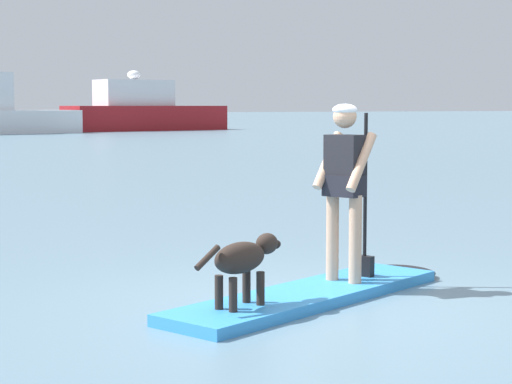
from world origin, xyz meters
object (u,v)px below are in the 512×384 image
Objects in this scene: paddleboard at (323,292)px; moored_boat_far_port at (143,111)px; person_paddler at (345,179)px; dog at (244,259)px.

paddleboard is 0.30× the size of moored_boat_far_port.
moored_boat_far_port reaches higher than person_paddler.
moored_boat_far_port reaches higher than dog.
person_paddler is at bearing 21.90° from dog.
moored_boat_far_port is at bearing 71.39° from person_paddler.
dog reaches higher than paddleboard.
dog is 56.96m from moored_boat_far_port.
moored_boat_far_port is at bearing 71.12° from paddleboard.
dog is at bearing -158.10° from paddleboard.
paddleboard is 1.07m from person_paddler.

